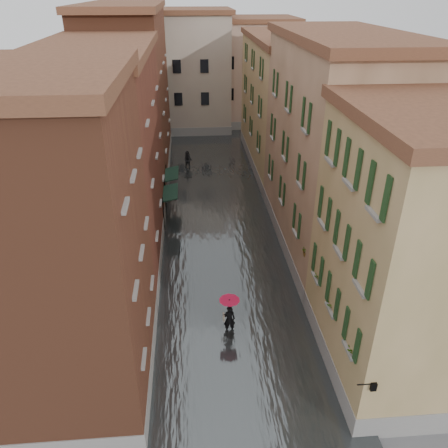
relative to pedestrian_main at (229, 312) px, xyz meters
name	(u,v)px	position (x,y,z in m)	size (l,w,h in m)	color
ground	(235,338)	(0.26, -0.46, -1.30)	(120.00, 120.00, 0.00)	#5D5D60
floodwater	(218,217)	(0.26, 12.54, -1.20)	(10.00, 60.00, 0.20)	#3D4244
building_left_near	(61,258)	(-6.74, -2.46, 5.20)	(6.00, 8.00, 13.00)	brown
building_left_mid	(107,162)	(-6.74, 8.54, 4.95)	(6.00, 14.00, 12.50)	brown
building_left_far	(131,96)	(-6.74, 23.54, 5.70)	(6.00, 16.00, 14.00)	brown
building_right_near	(409,258)	(7.26, -2.46, 4.45)	(6.00, 8.00, 11.50)	#99834E
building_right_mid	(332,152)	(7.26, 8.54, 5.20)	(6.00, 14.00, 13.00)	tan
building_right_far	(284,107)	(7.26, 23.54, 4.45)	(6.00, 16.00, 11.50)	#99834E
building_end_cream	(178,74)	(-2.74, 37.54, 5.20)	(12.00, 9.00, 13.00)	#B7AA92
building_end_pink	(250,74)	(6.26, 39.54, 4.70)	(10.00, 9.00, 12.00)	tan
awning_near	(170,193)	(-3.23, 12.03, 1.17)	(1.09, 2.83, 2.80)	#142E22
awning_far	(171,175)	(-3.23, 15.61, 1.17)	(1.09, 2.83, 2.80)	#142E22
wall_lantern	(373,386)	(4.59, -6.46, 1.71)	(0.71, 0.22, 0.35)	black
window_planters	(327,287)	(4.38, -1.25, 2.21)	(0.59, 8.17, 0.84)	brown
pedestrian_main	(229,312)	(0.00, 0.00, 0.00)	(1.04, 1.04, 2.06)	black
pedestrian_far	(188,160)	(-1.91, 22.95, -0.38)	(0.89, 0.69, 1.82)	black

